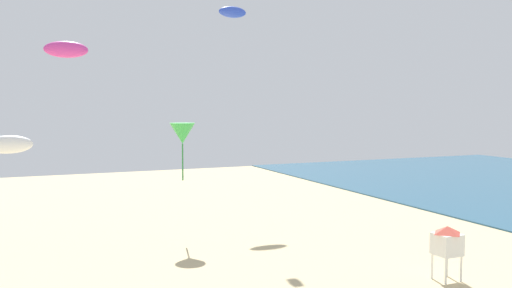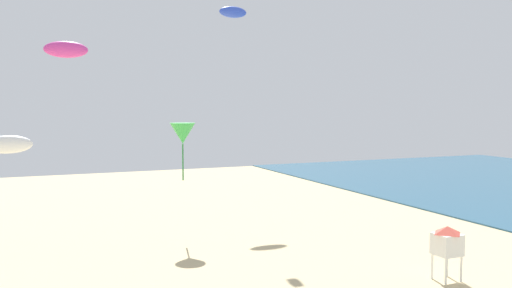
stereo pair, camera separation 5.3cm
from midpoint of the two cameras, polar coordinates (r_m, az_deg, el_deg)
lifeguard_stand at (r=27.43m, az=19.12°, el=-9.44°), size 1.10×1.10×2.55m
kite_magenta_parafoil at (r=22.98m, az=-18.91°, el=9.19°), size 1.66×0.46×0.65m
kite_white_parafoil at (r=19.83m, az=-24.12°, el=-0.04°), size 1.54×0.43×0.60m
kite_blue_parafoil at (r=45.53m, az=-2.36°, el=13.41°), size 2.31×0.64×0.90m
kite_green_delta_2 at (r=34.40m, az=-7.51°, el=1.08°), size 1.57×1.57×3.56m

